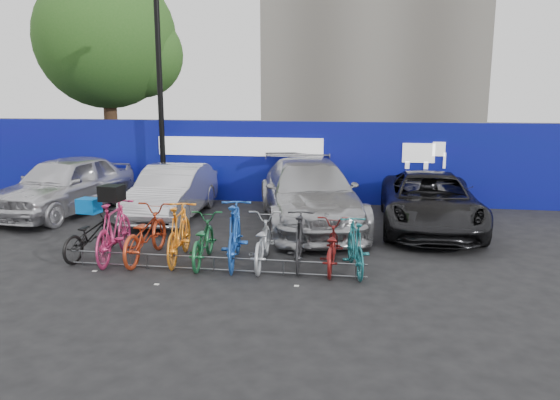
% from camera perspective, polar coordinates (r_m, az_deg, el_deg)
% --- Properties ---
extents(ground, '(100.00, 100.00, 0.00)m').
position_cam_1_polar(ground, '(10.78, -6.05, -6.46)').
color(ground, black).
rests_on(ground, ground).
extents(hoarding, '(22.00, 0.18, 2.40)m').
position_cam_1_polar(hoarding, '(16.26, -0.70, 4.02)').
color(hoarding, navy).
rests_on(hoarding, ground).
extents(tree, '(5.40, 5.20, 7.80)m').
position_cam_1_polar(tree, '(22.16, -17.10, 15.52)').
color(tree, '#382314').
rests_on(tree, ground).
extents(lamppost, '(0.25, 0.50, 6.11)m').
position_cam_1_polar(lamppost, '(16.40, -12.42, 11.07)').
color(lamppost, black).
rests_on(lamppost, ground).
extents(bike_rack, '(5.60, 0.03, 0.30)m').
position_cam_1_polar(bike_rack, '(10.18, -6.94, -6.61)').
color(bike_rack, '#595B60').
rests_on(bike_rack, ground).
extents(car_0, '(2.52, 4.84, 1.57)m').
position_cam_1_polar(car_0, '(15.87, -21.57, 1.50)').
color(car_0, silver).
rests_on(car_0, ground).
extents(car_1, '(1.57, 4.17, 1.36)m').
position_cam_1_polar(car_1, '(14.57, -11.14, 0.85)').
color(car_1, '#B3B3B8').
rests_on(car_1, ground).
extents(car_2, '(3.45, 5.81, 1.58)m').
position_cam_1_polar(car_2, '(13.48, 3.09, 0.67)').
color(car_2, '#A6A7AB').
rests_on(car_2, ground).
extents(car_3, '(2.27, 4.84, 1.34)m').
position_cam_1_polar(car_3, '(13.57, 15.39, -0.17)').
color(car_3, black).
rests_on(car_3, ground).
extents(bike_0, '(0.87, 1.78, 0.89)m').
position_cam_1_polar(bike_0, '(11.62, -19.15, -3.44)').
color(bike_0, black).
rests_on(bike_0, ground).
extents(bike_1, '(0.78, 2.03, 1.19)m').
position_cam_1_polar(bike_1, '(11.19, -16.96, -3.06)').
color(bike_1, '#BF2A63').
rests_on(bike_1, ground).
extents(bike_2, '(0.72, 1.99, 1.04)m').
position_cam_1_polar(bike_2, '(11.08, -13.92, -3.44)').
color(bike_2, '#B6391A').
rests_on(bike_2, ground).
extents(bike_3, '(0.74, 1.95, 1.14)m').
position_cam_1_polar(bike_3, '(10.82, -10.49, -3.38)').
color(bike_3, orange).
rests_on(bike_3, ground).
extents(bike_4, '(0.77, 1.82, 0.93)m').
position_cam_1_polar(bike_4, '(10.63, -8.09, -4.15)').
color(bike_4, '#1D6536').
rests_on(bike_4, ground).
extents(bike_5, '(0.85, 2.10, 1.23)m').
position_cam_1_polar(bike_5, '(10.45, -4.75, -3.52)').
color(bike_5, '#1A4CAC').
rests_on(bike_5, ground).
extents(bike_6, '(0.74, 1.86, 0.96)m').
position_cam_1_polar(bike_6, '(10.40, -1.90, -4.31)').
color(bike_6, '#ABAFB3').
rests_on(bike_6, ground).
extents(bike_7, '(0.60, 1.78, 1.06)m').
position_cam_1_polar(bike_7, '(10.30, 2.06, -4.19)').
color(bike_7, '#242527').
rests_on(bike_7, ground).
extents(bike_8, '(0.61, 1.72, 0.90)m').
position_cam_1_polar(bike_8, '(10.23, 5.38, -4.79)').
color(bike_8, maroon).
rests_on(bike_8, ground).
extents(bike_9, '(0.76, 1.72, 1.00)m').
position_cam_1_polar(bike_9, '(10.09, 7.87, -4.80)').
color(bike_9, '#1A636A').
rests_on(bike_9, ground).
extents(cargo_crate, '(0.45, 0.37, 0.29)m').
position_cam_1_polar(cargo_crate, '(11.48, -19.34, -0.57)').
color(cargo_crate, blue).
rests_on(cargo_crate, bike_0).
extents(cargo_topcase, '(0.44, 0.40, 0.30)m').
position_cam_1_polar(cargo_topcase, '(11.04, -17.18, 0.70)').
color(cargo_topcase, black).
rests_on(cargo_topcase, bike_1).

